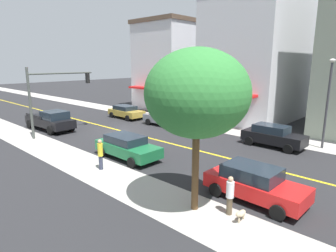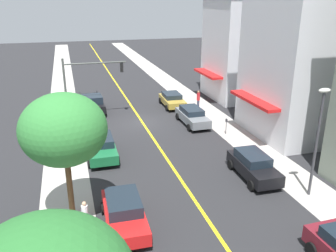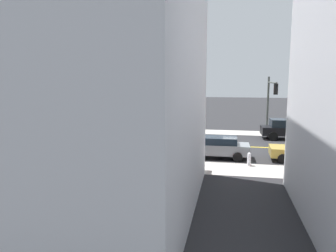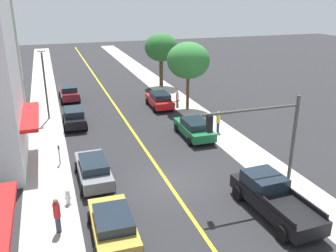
{
  "view_description": "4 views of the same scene",
  "coord_description": "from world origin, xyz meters",
  "views": [
    {
      "loc": [
        15.38,
        20.12,
        6.02
      ],
      "look_at": [
        1.28,
        7.07,
        1.71
      ],
      "focal_mm": 30.31,
      "sensor_mm": 36.0,
      "label": 1
    },
    {
      "loc": [
        6.19,
        29.69,
        10.61
      ],
      "look_at": [
        -0.68,
        6.0,
        1.69
      ],
      "focal_mm": 37.47,
      "sensor_mm": 36.0,
      "label": 2
    },
    {
      "loc": [
        -26.74,
        0.75,
        5.54
      ],
      "look_at": [
        1.3,
        6.08,
        1.33
      ],
      "focal_mm": 34.86,
      "sensor_mm": 36.0,
      "label": 3
    },
    {
      "loc": [
        -6.22,
        -18.56,
        10.82
      ],
      "look_at": [
        1.99,
        5.85,
        1.41
      ],
      "focal_mm": 38.71,
      "sensor_mm": 36.0,
      "label": 4
    }
  ],
  "objects": [
    {
      "name": "pedestrian_white_shirt",
      "position": [
        6.02,
        14.84,
        0.87
      ],
      "size": [
        0.31,
        0.31,
        1.63
      ],
      "rotation": [
        0.0,
        0.0,
        3.68
      ],
      "color": "brown",
      "rests_on": "ground"
    },
    {
      "name": "pedestrian_yellow_shirt",
      "position": [
        6.7,
        6.83,
        0.97
      ],
      "size": [
        0.3,
        0.3,
        1.79
      ],
      "rotation": [
        0.0,
        0.0,
        2.74
      ],
      "color": "#33384C",
      "rests_on": "ground"
    },
    {
      "name": "sidewalk_left",
      "position": [
        -6.91,
        0.0,
        0.0
      ],
      "size": [
        2.87,
        126.0,
        0.01
      ],
      "primitive_type": "cube",
      "color": "#ADA8A0",
      "rests_on": "ground"
    },
    {
      "name": "traffic_light_mast",
      "position": [
        4.6,
        -2.92,
        3.83
      ],
      "size": [
        5.75,
        0.32,
        5.68
      ],
      "rotation": [
        0.0,
        0.0,
        3.14
      ],
      "color": "#474C47",
      "rests_on": "ground"
    },
    {
      "name": "street_lamp",
      "position": [
        -6.55,
        14.96,
        3.9
      ],
      "size": [
        0.7,
        0.36,
        6.29
      ],
      "color": "#38383D",
      "rests_on": "ground"
    },
    {
      "name": "green_sedan_right_curb",
      "position": [
        4.37,
        6.37,
        0.78
      ],
      "size": [
        2.15,
        4.67,
        1.48
      ],
      "rotation": [
        0.0,
        0.0,
        1.56
      ],
      "color": "#196638",
      "rests_on": "ground"
    },
    {
      "name": "pedestrian_red_shirt",
      "position": [
        -6.54,
        -2.96,
        0.98
      ],
      "size": [
        0.33,
        0.33,
        1.83
      ],
      "rotation": [
        0.0,
        0.0,
        3.09
      ],
      "color": "#33384C",
      "rests_on": "ground"
    },
    {
      "name": "black_pickup_truck",
      "position": [
        4.13,
        -4.81,
        0.91
      ],
      "size": [
        2.43,
        5.8,
        1.83
      ],
      "rotation": [
        0.0,
        0.0,
        1.61
      ],
      "color": "black",
      "rests_on": "ground"
    },
    {
      "name": "street_tree_left_near",
      "position": [
        6.61,
        13.53,
        4.85
      ],
      "size": [
        4.11,
        4.11,
        6.61
      ],
      "color": "brown",
      "rests_on": "ground"
    },
    {
      "name": "black_sedan_left_curb",
      "position": [
        -4.47,
        12.17,
        0.83
      ],
      "size": [
        2.03,
        4.41,
        1.59
      ],
      "rotation": [
        0.0,
        0.0,
        1.55
      ],
      "color": "black",
      "rests_on": "ground"
    },
    {
      "name": "ground_plane",
      "position": [
        0.0,
        0.0,
        0.0
      ],
      "size": [
        140.0,
        140.0,
        0.0
      ],
      "primitive_type": "plane",
      "color": "#262628"
    },
    {
      "name": "fire_hydrant",
      "position": [
        -5.93,
        -0.55,
        0.43
      ],
      "size": [
        0.44,
        0.24,
        0.87
      ],
      "color": "silver",
      "rests_on": "ground"
    },
    {
      "name": "red_sedan_right_curb",
      "position": [
        4.17,
        14.97,
        0.8
      ],
      "size": [
        2.16,
        4.44,
        1.55
      ],
      "rotation": [
        0.0,
        0.0,
        1.54
      ],
      "color": "red",
      "rests_on": "ground"
    },
    {
      "name": "gold_sedan_left_curb",
      "position": [
        -4.11,
        -4.25,
        0.74
      ],
      "size": [
        2.18,
        4.4,
        1.39
      ],
      "rotation": [
        0.0,
        0.0,
        1.55
      ],
      "color": "#B29338",
      "rests_on": "ground"
    },
    {
      "name": "road_centerline_stripe",
      "position": [
        0.0,
        0.0,
        0.0
      ],
      "size": [
        0.2,
        126.0,
        0.0
      ],
      "primitive_type": "cube",
      "color": "yellow",
      "rests_on": "ground"
    },
    {
      "name": "pale_office_building",
      "position": [
        -14.08,
        6.06,
        6.74
      ],
      "size": [
        13.03,
        8.24,
        13.46
      ],
      "rotation": [
        0.0,
        0.0,
        -1.57
      ],
      "color": "silver",
      "rests_on": "ground"
    },
    {
      "name": "corner_shop_building",
      "position": [
        -14.08,
        -5.75,
        5.67
      ],
      "size": [
        11.05,
        7.51,
        11.32
      ],
      "rotation": [
        0.0,
        0.0,
        -1.57
      ],
      "color": "silver",
      "rests_on": "ground"
    },
    {
      "name": "sidewalk_right",
      "position": [
        6.91,
        0.0,
        0.0
      ],
      "size": [
        2.87,
        126.0,
        0.01
      ],
      "primitive_type": "cube",
      "color": "#ADA8A0",
      "rests_on": "ground"
    },
    {
      "name": "parking_meter",
      "position": [
        -6.09,
        4.75,
        0.88
      ],
      "size": [
        0.12,
        0.18,
        1.34
      ],
      "color": "#4C4C51",
      "rests_on": "ground"
    },
    {
      "name": "grey_sedan_left_curb",
      "position": [
        -4.22,
        1.65,
        0.79
      ],
      "size": [
        2.01,
        4.75,
        1.5
      ],
      "rotation": [
        0.0,
        0.0,
        1.58
      ],
      "color": "slate",
      "rests_on": "ground"
    },
    {
      "name": "small_dog",
      "position": [
        6.19,
        15.45,
        0.32
      ],
      "size": [
        0.65,
        0.24,
        0.49
      ],
      "rotation": [
        0.0,
        0.0,
        0.02
      ],
      "color": "#C6B28C",
      "rests_on": "ground"
    }
  ]
}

